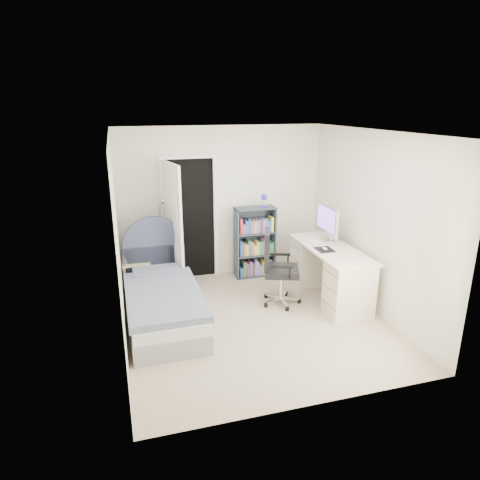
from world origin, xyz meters
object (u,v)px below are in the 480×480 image
object	(u,v)px
bed	(163,301)
desk	(329,270)
bookcase	(255,245)
floor_lamp	(163,249)
office_chair	(276,264)
nightstand	(135,268)

from	to	relation	value
bed	desk	bearing A→B (deg)	0.22
bookcase	desk	xyz separation A→B (m)	(0.79, -1.15, -0.11)
floor_lamp	office_chair	size ratio (longest dim) A/B	1.27
floor_lamp	desk	size ratio (longest dim) A/B	0.86
nightstand	bookcase	size ratio (longest dim) A/B	0.43
nightstand	desk	distance (m)	2.96
nightstand	bed	bearing A→B (deg)	-73.51
bed	bookcase	size ratio (longest dim) A/B	1.41
bed	desk	size ratio (longest dim) A/B	1.22
nightstand	office_chair	size ratio (longest dim) A/B	0.56
bed	nightstand	size ratio (longest dim) A/B	3.26
floor_lamp	desk	world-z (taller)	floor_lamp
bed	floor_lamp	world-z (taller)	floor_lamp
desk	floor_lamp	bearing A→B (deg)	150.81
floor_lamp	bookcase	distance (m)	1.53
bookcase	floor_lamp	bearing A→B (deg)	174.35
bed	nightstand	distance (m)	1.05
floor_lamp	desk	bearing A→B (deg)	-29.19
bookcase	office_chair	xyz separation A→B (m)	(-0.05, -1.09, 0.06)
nightstand	desk	size ratio (longest dim) A/B	0.37
bookcase	desk	world-z (taller)	bookcase
nightstand	desk	bearing A→B (deg)	-19.62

